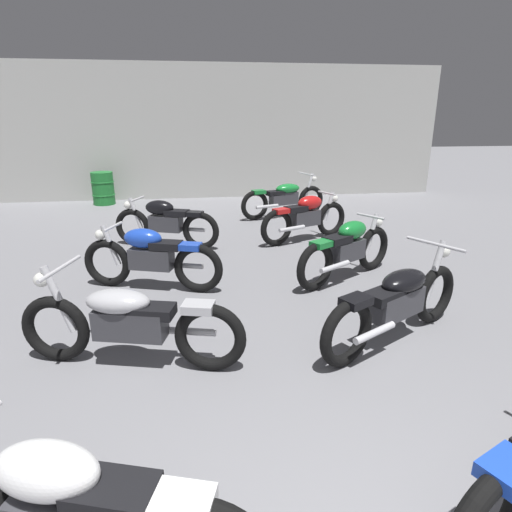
{
  "coord_description": "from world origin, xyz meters",
  "views": [
    {
      "loc": [
        -0.74,
        -0.7,
        2.27
      ],
      "look_at": [
        0.0,
        4.47,
        0.55
      ],
      "focal_mm": 30.11,
      "sensor_mm": 36.0,
      "label": 1
    }
  ],
  "objects_px": {
    "motorcycle_right_row_1": "(397,301)",
    "oil_drum": "(103,188)",
    "motorcycle_left_row_3": "(165,222)",
    "motorcycle_left_row_1": "(129,322)",
    "motorcycle_right_row_3": "(306,217)",
    "motorcycle_right_row_4": "(284,198)",
    "motorcycle_right_row_2": "(347,249)",
    "motorcycle_left_row_2": "(151,257)"
  },
  "relations": [
    {
      "from": "motorcycle_left_row_1",
      "to": "oil_drum",
      "type": "relative_size",
      "value": 2.5
    },
    {
      "from": "motorcycle_right_row_3",
      "to": "motorcycle_right_row_4",
      "type": "distance_m",
      "value": 2.01
    },
    {
      "from": "motorcycle_left_row_1",
      "to": "motorcycle_left_row_3",
      "type": "distance_m",
      "value": 3.88
    },
    {
      "from": "motorcycle_left_row_1",
      "to": "oil_drum",
      "type": "height_order",
      "value": "motorcycle_left_row_1"
    },
    {
      "from": "motorcycle_right_row_3",
      "to": "motorcycle_right_row_4",
      "type": "bearing_deg",
      "value": 89.78
    },
    {
      "from": "motorcycle_left_row_3",
      "to": "oil_drum",
      "type": "bearing_deg",
      "value": 113.94
    },
    {
      "from": "motorcycle_right_row_3",
      "to": "motorcycle_left_row_3",
      "type": "bearing_deg",
      "value": -178.8
    },
    {
      "from": "motorcycle_right_row_1",
      "to": "motorcycle_left_row_3",
      "type": "bearing_deg",
      "value": 124.01
    },
    {
      "from": "motorcycle_right_row_1",
      "to": "motorcycle_right_row_4",
      "type": "distance_m",
      "value": 5.85
    },
    {
      "from": "motorcycle_right_row_2",
      "to": "motorcycle_left_row_2",
      "type": "bearing_deg",
      "value": 179.75
    },
    {
      "from": "motorcycle_left_row_3",
      "to": "motorcycle_right_row_3",
      "type": "relative_size",
      "value": 1.02
    },
    {
      "from": "motorcycle_left_row_2",
      "to": "motorcycle_left_row_3",
      "type": "xyz_separation_m",
      "value": [
        0.08,
        1.98,
        0.0
      ]
    },
    {
      "from": "motorcycle_right_row_2",
      "to": "motorcycle_right_row_4",
      "type": "relative_size",
      "value": 0.83
    },
    {
      "from": "motorcycle_right_row_2",
      "to": "motorcycle_right_row_3",
      "type": "height_order",
      "value": "same"
    },
    {
      "from": "motorcycle_right_row_2",
      "to": "motorcycle_right_row_3",
      "type": "relative_size",
      "value": 0.94
    },
    {
      "from": "motorcycle_left_row_1",
      "to": "motorcycle_right_row_4",
      "type": "xyz_separation_m",
      "value": [
        2.69,
        5.94,
        0.0
      ]
    },
    {
      "from": "motorcycle_right_row_2",
      "to": "oil_drum",
      "type": "height_order",
      "value": "motorcycle_right_row_2"
    },
    {
      "from": "motorcycle_right_row_1",
      "to": "oil_drum",
      "type": "xyz_separation_m",
      "value": [
        -4.42,
        7.98,
        -0.03
      ]
    },
    {
      "from": "motorcycle_left_row_2",
      "to": "motorcycle_right_row_4",
      "type": "bearing_deg",
      "value": 56.58
    },
    {
      "from": "motorcycle_left_row_2",
      "to": "motorcycle_right_row_2",
      "type": "height_order",
      "value": "same"
    },
    {
      "from": "motorcycle_left_row_1",
      "to": "motorcycle_left_row_3",
      "type": "bearing_deg",
      "value": 88.4
    },
    {
      "from": "motorcycle_left_row_1",
      "to": "motorcycle_right_row_1",
      "type": "relative_size",
      "value": 1.1
    },
    {
      "from": "motorcycle_left_row_2",
      "to": "oil_drum",
      "type": "relative_size",
      "value": 2.24
    },
    {
      "from": "motorcycle_right_row_1",
      "to": "motorcycle_right_row_3",
      "type": "distance_m",
      "value": 3.85
    },
    {
      "from": "motorcycle_left_row_1",
      "to": "oil_drum",
      "type": "bearing_deg",
      "value": 102.24
    },
    {
      "from": "motorcycle_left_row_1",
      "to": "motorcycle_right_row_1",
      "type": "distance_m",
      "value": 2.67
    },
    {
      "from": "motorcycle_left_row_3",
      "to": "motorcycle_right_row_1",
      "type": "height_order",
      "value": "motorcycle_right_row_1"
    },
    {
      "from": "motorcycle_right_row_4",
      "to": "motorcycle_right_row_3",
      "type": "bearing_deg",
      "value": -90.22
    },
    {
      "from": "motorcycle_right_row_2",
      "to": "motorcycle_right_row_4",
      "type": "bearing_deg",
      "value": 91.12
    },
    {
      "from": "motorcycle_right_row_2",
      "to": "oil_drum",
      "type": "distance_m",
      "value": 7.65
    },
    {
      "from": "motorcycle_left_row_2",
      "to": "motorcycle_right_row_4",
      "type": "distance_m",
      "value": 4.84
    },
    {
      "from": "oil_drum",
      "to": "motorcycle_right_row_2",
      "type": "bearing_deg",
      "value": -53.77
    },
    {
      "from": "motorcycle_right_row_2",
      "to": "motorcycle_right_row_4",
      "type": "distance_m",
      "value": 4.05
    },
    {
      "from": "motorcycle_left_row_3",
      "to": "motorcycle_right_row_1",
      "type": "xyz_separation_m",
      "value": [
        2.56,
        -3.79,
        -0.01
      ]
    },
    {
      "from": "motorcycle_right_row_1",
      "to": "motorcycle_right_row_2",
      "type": "distance_m",
      "value": 1.81
    },
    {
      "from": "motorcycle_left_row_3",
      "to": "motorcycle_right_row_3",
      "type": "height_order",
      "value": "same"
    },
    {
      "from": "motorcycle_left_row_3",
      "to": "motorcycle_right_row_2",
      "type": "relative_size",
      "value": 1.09
    },
    {
      "from": "motorcycle_left_row_3",
      "to": "motorcycle_left_row_1",
      "type": "bearing_deg",
      "value": -91.6
    },
    {
      "from": "motorcycle_right_row_1",
      "to": "motorcycle_right_row_4",
      "type": "relative_size",
      "value": 0.93
    },
    {
      "from": "motorcycle_right_row_1",
      "to": "motorcycle_right_row_3",
      "type": "relative_size",
      "value": 1.05
    },
    {
      "from": "motorcycle_left_row_3",
      "to": "motorcycle_right_row_1",
      "type": "bearing_deg",
      "value": -55.99
    },
    {
      "from": "motorcycle_left_row_2",
      "to": "motorcycle_right_row_1",
      "type": "height_order",
      "value": "motorcycle_right_row_1"
    }
  ]
}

